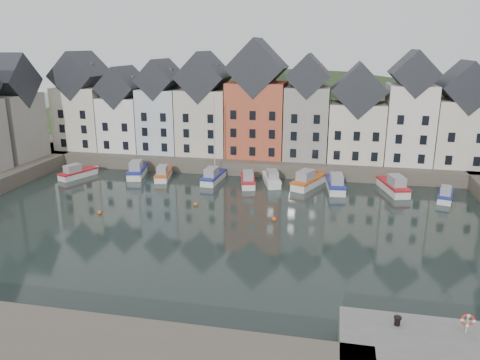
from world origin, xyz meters
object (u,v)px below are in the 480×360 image
(boat_a, at_px, (77,173))
(life_ring_post, at_px, (468,321))
(boat_d, at_px, (213,176))
(mooring_bollard, at_px, (397,321))

(boat_a, height_order, life_ring_post, life_ring_post)
(boat_d, bearing_deg, mooring_bollard, -55.43)
(boat_a, relative_size, life_ring_post, 4.75)
(mooring_bollard, relative_size, life_ring_post, 0.43)
(boat_a, distance_m, life_ring_post, 55.96)
(boat_d, bearing_deg, boat_a, -171.33)
(boat_d, xyz_separation_m, life_ring_post, (25.00, -34.87, 2.07))
(life_ring_post, bearing_deg, boat_a, 143.79)
(mooring_bollard, distance_m, life_ring_post, 4.00)
(boat_a, distance_m, boat_d, 20.20)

